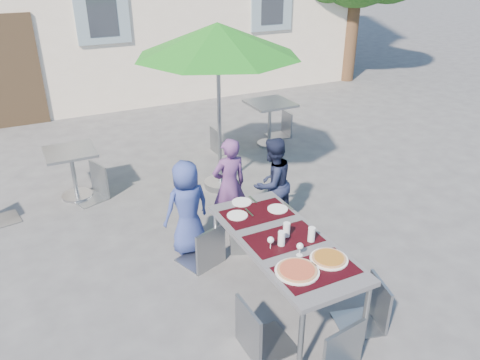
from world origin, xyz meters
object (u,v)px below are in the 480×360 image
child_2 (272,183)px  chair_0 (204,222)px  chair_1 (248,209)px  chair_2 (273,210)px  bg_chair_l_1 (219,126)px  chair_5 (357,331)px  patio_umbrella (218,41)px  bg_chair_r_1 (283,110)px  pizza_near_left (297,270)px  bg_chair_r_0 (90,162)px  chair_3 (259,299)px  dining_table (283,244)px  cafe_table_0 (72,166)px  pizza_near_right (329,258)px  cafe_table_1 (270,114)px  chair_4 (373,279)px  child_1 (229,185)px  child_0 (187,207)px

child_2 → chair_0: size_ratio=1.26×
chair_1 → chair_2: 0.32m
bg_chair_l_1 → child_2: bearing=-99.3°
child_2 → chair_5: 2.60m
patio_umbrella → bg_chair_r_1: 2.98m
pizza_near_left → bg_chair_r_0: bg_chair_r_0 is taller
chair_3 → bg_chair_r_1: bearing=56.6°
pizza_near_left → chair_2: bearing=67.5°
dining_table → bg_chair_r_0: bearing=112.1°
child_2 → cafe_table_0: size_ratio=1.66×
pizza_near_right → pizza_near_left: bearing=-176.4°
chair_2 → cafe_table_1: (1.61, 2.89, 0.10)m
pizza_near_right → cafe_table_0: size_ratio=0.47×
pizza_near_left → bg_chair_l_1: size_ratio=0.46×
chair_4 → bg_chair_r_1: 5.16m
dining_table → bg_chair_r_1: 4.83m
pizza_near_left → dining_table: bearing=71.4°
dining_table → chair_4: 0.89m
child_1 → chair_3: child_1 is taller
chair_3 → bg_chair_l_1: bearing=69.9°
pizza_near_right → chair_0: size_ratio=0.36×
chair_1 → cafe_table_0: chair_1 is taller
chair_2 → bg_chair_r_1: size_ratio=0.94×
dining_table → chair_5: chair_5 is taller
bg_chair_r_1 → chair_0: bearing=-132.8°
cafe_table_0 → bg_chair_l_1: (2.58, 0.62, -0.00)m
child_2 → chair_5: child_2 is taller
bg_chair_r_1 → child_1: bearing=-132.3°
child_1 → cafe_table_0: (-1.64, 1.78, -0.13)m
bg_chair_r_0 → chair_4: bearing=-64.1°
chair_1 → chair_4: (0.46, -1.63, -0.02)m
chair_0 → pizza_near_right: bearing=-65.1°
bg_chair_l_1 → pizza_near_left: bearing=-105.7°
patio_umbrella → chair_5: bearing=-98.2°
child_0 → chair_3: bearing=82.2°
child_1 → chair_0: size_ratio=1.29×
dining_table → cafe_table_1: size_ratio=2.26×
chair_3 → bg_chair_r_0: 3.71m
chair_1 → patio_umbrella: patio_umbrella is taller
chair_3 → cafe_table_1: size_ratio=1.20×
patio_umbrella → chair_4: bearing=-89.0°
chair_5 → cafe_table_1: (2.07, 4.98, -0.00)m
pizza_near_right → bg_chair_r_0: size_ratio=0.36×
child_0 → chair_0: 0.38m
chair_1 → patio_umbrella: size_ratio=0.40×
chair_0 → chair_1: chair_0 is taller
pizza_near_right → chair_4: chair_4 is taller
pizza_near_left → bg_chair_r_1: bg_chair_r_1 is taller
child_2 → chair_0: 1.19m
chair_0 → cafe_table_0: bearing=113.8°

